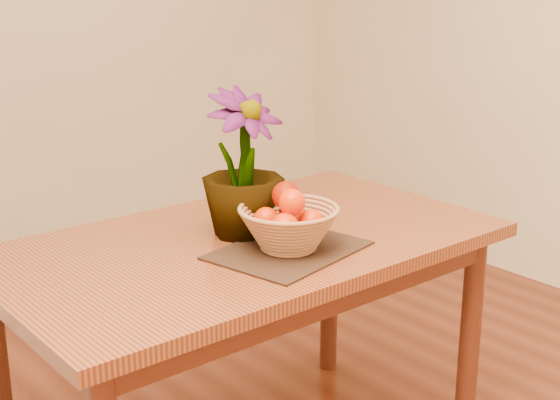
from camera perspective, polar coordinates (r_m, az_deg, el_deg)
table at (r=2.21m, az=-2.38°, el=-4.93°), size 1.40×0.80×0.75m
placemat at (r=2.07m, az=0.63°, el=-3.70°), size 0.44×0.37×0.01m
wicker_basket at (r=2.05m, az=0.63°, el=-2.20°), size 0.27×0.27×0.11m
orange_pile at (r=2.04m, az=0.60°, el=-0.80°), size 0.17×0.16×0.13m
potted_plant at (r=2.15m, az=-2.72°, el=2.67°), size 0.26×0.26×0.41m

